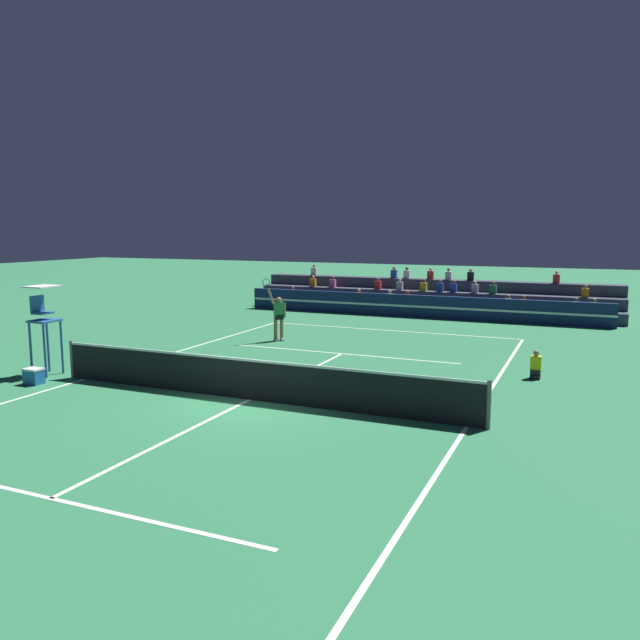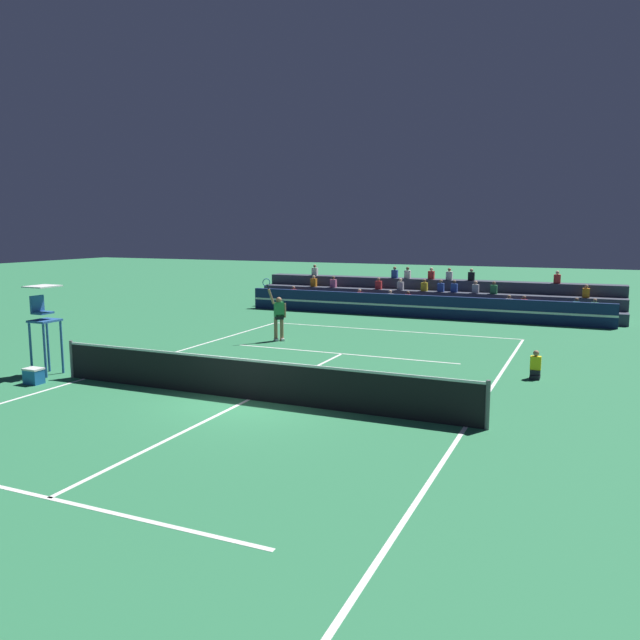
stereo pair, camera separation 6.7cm
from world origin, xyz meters
The scene contains 10 objects.
ground_plane centered at (0.00, 0.00, 0.00)m, with size 120.00×120.00×0.00m, color #2D7A4C.
court_lines centered at (0.00, 0.00, 0.00)m, with size 11.10×23.90×0.01m.
tennis_net centered at (0.00, 0.00, 0.54)m, with size 12.00×0.10×1.10m.
sponsor_banner_wall centered at (0.00, 16.30, 0.55)m, with size 18.00×0.26×1.10m.
bleacher_stand centered at (0.01, 18.83, 0.65)m, with size 18.93×2.85×2.28m.
umpire_chair centered at (-6.97, 0.00, 1.72)m, with size 0.76×0.84×2.67m.
ball_kid_courtside centered at (6.50, 5.29, 0.33)m, with size 0.30×0.36×0.84m.
tennis_player centered at (-3.21, 7.82, 0.99)m, with size 0.73×0.74×2.49m.
tennis_ball centered at (4.32, 3.42, 0.03)m, with size 0.07×0.07×0.07m, color #C6DB33.
equipment_cooler centered at (-6.38, -1.00, 0.23)m, with size 0.50×0.38×0.45m.
Camera 2 is at (7.88, -13.42, 4.34)m, focal length 35.00 mm.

